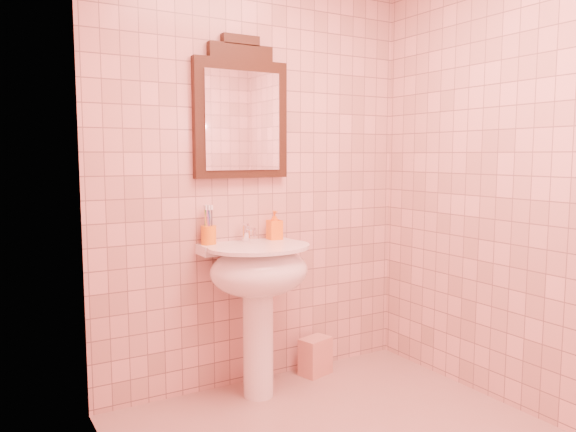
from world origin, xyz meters
TOP-DOWN VIEW (x-y plane):
  - back_wall at (0.00, 1.10)m, footprint 2.00×0.02m
  - pedestal_sink at (-0.12, 0.87)m, footprint 0.58×0.58m
  - faucet at (-0.12, 1.01)m, footprint 0.04×0.16m
  - mirror at (-0.12, 1.07)m, footprint 0.57×0.06m
  - toothbrush_cup at (-0.34, 1.04)m, footprint 0.08×0.08m
  - soap_dispenser at (0.06, 1.01)m, footprint 0.08×0.08m
  - towel at (0.33, 0.98)m, footprint 0.21×0.17m

SIDE VIEW (x-z plane):
  - towel at x=0.33m, z-range 0.00..0.23m
  - pedestal_sink at x=-0.12m, z-range 0.23..1.09m
  - toothbrush_cup at x=-0.34m, z-range 0.82..1.02m
  - faucet at x=-0.12m, z-range 0.87..0.97m
  - soap_dispenser at x=0.06m, z-range 0.86..1.03m
  - back_wall at x=0.00m, z-range 0.00..2.50m
  - mirror at x=-0.12m, z-range 1.20..1.99m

